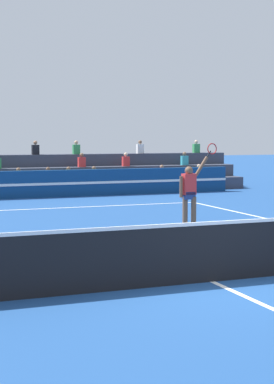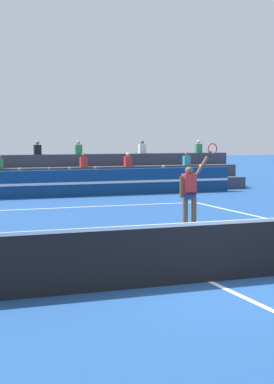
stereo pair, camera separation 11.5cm
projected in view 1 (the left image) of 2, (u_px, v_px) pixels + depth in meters
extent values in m
plane|color=navy|center=(212.00, 282.00, 11.15)|extent=(120.00, 120.00, 0.00)
cube|color=white|center=(50.00, 208.00, 22.20)|extent=(11.00, 0.10, 0.01)
cube|color=white|center=(99.00, 230.00, 17.12)|extent=(8.25, 0.10, 0.01)
cube|color=white|center=(212.00, 281.00, 11.15)|extent=(0.10, 12.85, 0.01)
cube|color=black|center=(212.00, 253.00, 11.11)|extent=(11.90, 0.02, 1.00)
cube|color=white|center=(213.00, 223.00, 11.06)|extent=(11.90, 0.04, 0.06)
cube|color=navy|center=(27.00, 184.00, 25.81)|extent=(18.00, 0.24, 1.10)
cube|color=white|center=(28.00, 185.00, 25.69)|extent=(18.00, 0.02, 0.10)
cube|color=#383D4C|center=(21.00, 189.00, 27.02)|extent=(20.95, 0.95, 0.55)
cube|color=purple|center=(162.00, 174.00, 29.12)|extent=(0.32, 0.22, 0.44)
sphere|color=#9E7051|center=(162.00, 167.00, 29.09)|extent=(0.18, 0.18, 0.18)
cube|color=yellow|center=(199.00, 173.00, 29.80)|extent=(0.32, 0.22, 0.44)
sphere|color=beige|center=(199.00, 166.00, 29.77)|extent=(0.18, 0.18, 0.18)
cube|color=teal|center=(18.00, 177.00, 26.76)|extent=(0.32, 0.22, 0.44)
sphere|color=brown|center=(18.00, 170.00, 26.74)|extent=(0.18, 0.18, 0.18)
cube|color=#B2B2B7|center=(48.00, 177.00, 27.22)|extent=(0.32, 0.22, 0.44)
sphere|color=brown|center=(48.00, 169.00, 27.19)|extent=(0.18, 0.18, 0.18)
cube|color=#338C4C|center=(94.00, 175.00, 27.96)|extent=(0.32, 0.22, 0.44)
sphere|color=brown|center=(94.00, 168.00, 27.93)|extent=(0.18, 0.18, 0.18)
cube|color=#338C4C|center=(69.00, 176.00, 27.54)|extent=(0.32, 0.22, 0.44)
sphere|color=brown|center=(69.00, 169.00, 27.51)|extent=(0.18, 0.18, 0.18)
cube|color=#383D4C|center=(17.00, 181.00, 27.87)|extent=(20.95, 0.95, 1.10)
cube|color=red|center=(82.00, 162.00, 28.69)|extent=(0.32, 0.22, 0.44)
sphere|color=brown|center=(82.00, 155.00, 28.66)|extent=(0.18, 0.18, 0.18)
cube|color=red|center=(126.00, 161.00, 29.45)|extent=(0.32, 0.22, 0.44)
sphere|color=beige|center=(126.00, 154.00, 29.42)|extent=(0.18, 0.18, 0.18)
cube|color=teal|center=(184.00, 160.00, 30.53)|extent=(0.32, 0.22, 0.44)
sphere|color=brown|center=(185.00, 154.00, 30.50)|extent=(0.18, 0.18, 0.18)
cube|color=#383D4C|center=(13.00, 173.00, 28.73)|extent=(20.95, 0.95, 1.65)
cube|color=black|center=(35.00, 150.00, 28.84)|extent=(0.32, 0.22, 0.44)
sphere|color=#9E7051|center=(35.00, 143.00, 28.81)|extent=(0.18, 0.18, 0.18)
cube|color=#338C4C|center=(196.00, 148.00, 31.75)|extent=(0.32, 0.22, 0.44)
sphere|color=beige|center=(196.00, 142.00, 31.72)|extent=(0.18, 0.18, 0.18)
cube|color=silver|center=(140.00, 149.00, 30.67)|extent=(0.32, 0.22, 0.44)
sphere|color=brown|center=(140.00, 142.00, 30.64)|extent=(0.18, 0.18, 0.18)
cube|color=#338C4C|center=(76.00, 149.00, 29.53)|extent=(0.32, 0.22, 0.44)
sphere|color=tan|center=(76.00, 142.00, 29.50)|extent=(0.18, 0.18, 0.18)
cylinder|color=brown|center=(185.00, 214.00, 17.05)|extent=(0.14, 0.14, 0.90)
cylinder|color=brown|center=(194.00, 214.00, 17.09)|extent=(0.14, 0.14, 0.90)
cube|color=navy|center=(189.00, 195.00, 17.04)|extent=(0.34, 0.24, 0.20)
cube|color=red|center=(189.00, 184.00, 17.01)|extent=(0.38, 0.25, 0.56)
sphere|color=brown|center=(189.00, 171.00, 16.98)|extent=(0.22, 0.22, 0.22)
cube|color=white|center=(184.00, 229.00, 17.12)|extent=(0.15, 0.27, 0.09)
cube|color=white|center=(193.00, 228.00, 17.16)|extent=(0.15, 0.27, 0.09)
cylinder|color=brown|center=(181.00, 187.00, 16.90)|extent=(0.09, 0.09, 0.56)
cylinder|color=brown|center=(201.00, 166.00, 17.16)|extent=(0.44, 0.14, 0.54)
cylinder|color=black|center=(209.00, 154.00, 17.24)|extent=(0.16, 0.05, 0.20)
torus|color=#B21E1E|center=(212.00, 149.00, 17.28)|extent=(0.43, 0.08, 0.43)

